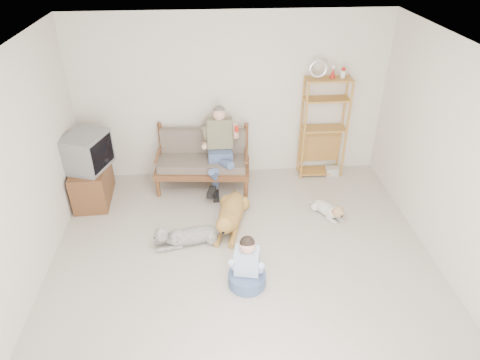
{
  "coord_description": "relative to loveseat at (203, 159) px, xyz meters",
  "views": [
    {
      "loc": [
        -0.36,
        -3.75,
        3.86
      ],
      "look_at": [
        0.01,
        1.0,
        0.89
      ],
      "focal_mm": 32.0,
      "sensor_mm": 36.0,
      "label": 1
    }
  ],
  "objects": [
    {
      "name": "floor",
      "position": [
        0.5,
        -2.35,
        -0.49
      ],
      "size": [
        5.5,
        5.5,
        0.0
      ],
      "primitive_type": "plane",
      "color": "beige",
      "rests_on": "ground"
    },
    {
      "name": "ceiling",
      "position": [
        0.5,
        -2.35,
        2.21
      ],
      "size": [
        5.5,
        5.5,
        0.0
      ],
      "primitive_type": "plane",
      "rotation": [
        3.14,
        0.0,
        0.0
      ],
      "color": "white",
      "rests_on": "ground"
    },
    {
      "name": "wall_back",
      "position": [
        0.5,
        0.4,
        0.86
      ],
      "size": [
        5.0,
        0.0,
        5.0
      ],
      "primitive_type": "plane",
      "rotation": [
        1.57,
        0.0,
        0.0
      ],
      "color": "silver",
      "rests_on": "ground"
    },
    {
      "name": "wall_left",
      "position": [
        -2.0,
        -2.35,
        0.86
      ],
      "size": [
        0.0,
        5.5,
        5.5
      ],
      "primitive_type": "plane",
      "rotation": [
        1.57,
        0.0,
        1.57
      ],
      "color": "silver",
      "rests_on": "ground"
    },
    {
      "name": "wall_right",
      "position": [
        3.0,
        -2.35,
        0.86
      ],
      "size": [
        0.0,
        5.5,
        5.5
      ],
      "primitive_type": "plane",
      "rotation": [
        1.57,
        0.0,
        -1.57
      ],
      "color": "silver",
      "rests_on": "ground"
    },
    {
      "name": "loveseat",
      "position": [
        0.0,
        0.0,
        0.0
      ],
      "size": [
        1.56,
        0.83,
        0.95
      ],
      "rotation": [
        0.0,
        0.0,
        -0.09
      ],
      "color": "brown",
      "rests_on": "ground"
    },
    {
      "name": "man",
      "position": [
        0.27,
        -0.2,
        0.15
      ],
      "size": [
        0.52,
        0.75,
        1.21
      ],
      "color": "#4B5A8A",
      "rests_on": "loveseat"
    },
    {
      "name": "etagere",
      "position": [
        2.01,
        0.2,
        0.39
      ],
      "size": [
        0.76,
        0.33,
        2.0
      ],
      "color": "#C0883C",
      "rests_on": "ground"
    },
    {
      "name": "book_stack",
      "position": [
        2.22,
        0.13,
        -0.42
      ],
      "size": [
        0.23,
        0.17,
        0.14
      ],
      "primitive_type": "cube",
      "rotation": [
        0.0,
        0.0,
        -0.08
      ],
      "color": "silver",
      "rests_on": "ground"
    },
    {
      "name": "tv_stand",
      "position": [
        -1.73,
        -0.32,
        -0.19
      ],
      "size": [
        0.54,
        0.92,
        0.6
      ],
      "rotation": [
        0.0,
        0.0,
        0.05
      ],
      "color": "brown",
      "rests_on": "ground"
    },
    {
      "name": "crt_tv",
      "position": [
        -1.69,
        -0.34,
        0.39
      ],
      "size": [
        0.7,
        0.78,
        0.54
      ],
      "rotation": [
        0.0,
        0.0,
        -0.33
      ],
      "color": "slate",
      "rests_on": "tv_stand"
    },
    {
      "name": "wall_outlet",
      "position": [
        -0.75,
        0.39,
        -0.19
      ],
      "size": [
        0.12,
        0.02,
        0.08
      ],
      "primitive_type": "cube",
      "color": "white",
      "rests_on": "ground"
    },
    {
      "name": "golden_retriever",
      "position": [
        0.38,
        -1.14,
        -0.31
      ],
      "size": [
        0.56,
        1.37,
        0.42
      ],
      "rotation": [
        0.0,
        0.0,
        -0.24
      ],
      "color": "#AA7B3B",
      "rests_on": "ground"
    },
    {
      "name": "shaggy_dog",
      "position": [
        -0.24,
        -1.52,
        -0.35
      ],
      "size": [
        1.1,
        0.41,
        0.33
      ],
      "rotation": [
        0.0,
        0.0,
        -1.37
      ],
      "color": "silver",
      "rests_on": "ground"
    },
    {
      "name": "terrier",
      "position": [
        1.86,
        -1.05,
        -0.37
      ],
      "size": [
        0.43,
        0.64,
        0.27
      ],
      "rotation": [
        0.0,
        0.0,
        0.51
      ],
      "color": "silver",
      "rests_on": "ground"
    },
    {
      "name": "child",
      "position": [
        0.51,
        -2.33,
        -0.22
      ],
      "size": [
        0.46,
        0.46,
        0.73
      ],
      "rotation": [
        0.0,
        0.0,
        -0.23
      ],
      "color": "#4B5A8A",
      "rests_on": "ground"
    }
  ]
}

